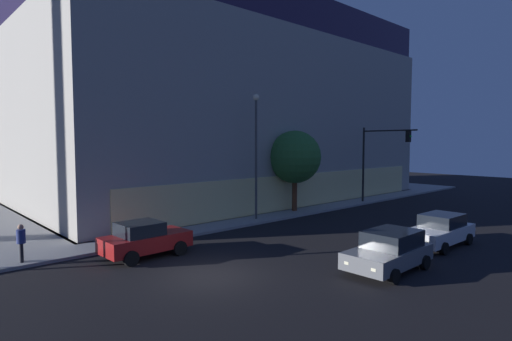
{
  "coord_description": "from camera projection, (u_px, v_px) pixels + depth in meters",
  "views": [
    {
      "loc": [
        -9.48,
        -13.13,
        5.39
      ],
      "look_at": [
        5.67,
        3.42,
        3.81
      ],
      "focal_mm": 28.56,
      "sensor_mm": 36.0,
      "label": 1
    }
  ],
  "objects": [
    {
      "name": "modern_building",
      "position": [
        223.0,
        109.0,
        40.14
      ],
      "size": [
        35.86,
        21.55,
        17.47
      ],
      "color": "#4C4C51",
      "rests_on": "ground"
    },
    {
      "name": "pedestrian_waiting",
      "position": [
        21.0,
        240.0,
        17.72
      ],
      "size": [
        0.36,
        0.36,
        1.67
      ],
      "color": "black",
      "rests_on": "sidewalk_corner"
    },
    {
      "name": "traffic_light_far_corner",
      "position": [
        379.0,
        152.0,
        34.5
      ],
      "size": [
        0.54,
        5.09,
        6.5
      ],
      "color": "black",
      "rests_on": "sidewalk_corner"
    },
    {
      "name": "car_white",
      "position": [
        440.0,
        230.0,
        21.12
      ],
      "size": [
        4.67,
        2.16,
        1.63
      ],
      "color": "silver",
      "rests_on": "ground"
    },
    {
      "name": "sidewalk_tree",
      "position": [
        295.0,
        157.0,
        30.84
      ],
      "size": [
        3.99,
        3.99,
        6.11
      ],
      "color": "brown",
      "rests_on": "sidewalk_corner"
    },
    {
      "name": "car_grey",
      "position": [
        389.0,
        251.0,
        17.05
      ],
      "size": [
        4.3,
        2.26,
        1.66
      ],
      "color": "slate",
      "rests_on": "ground"
    },
    {
      "name": "sidewalk_corner",
      "position": [
        8.0,
        192.0,
        42.97
      ],
      "size": [
        80.0,
        60.0,
        0.15
      ],
      "primitive_type": "cube",
      "color": "gray",
      "rests_on": "ground"
    },
    {
      "name": "car_red",
      "position": [
        145.0,
        239.0,
        19.08
      ],
      "size": [
        4.1,
        2.24,
        1.67
      ],
      "color": "maroon",
      "rests_on": "ground"
    },
    {
      "name": "street_lamp_sidewalk",
      "position": [
        256.0,
        142.0,
        27.43
      ],
      "size": [
        0.44,
        0.44,
        8.45
      ],
      "color": "#4A4A4A",
      "rests_on": "sidewalk_corner"
    },
    {
      "name": "ground_plane",
      "position": [
        210.0,
        276.0,
        16.42
      ],
      "size": [
        120.0,
        120.0,
        0.0
      ],
      "primitive_type": "plane",
      "color": "black"
    }
  ]
}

